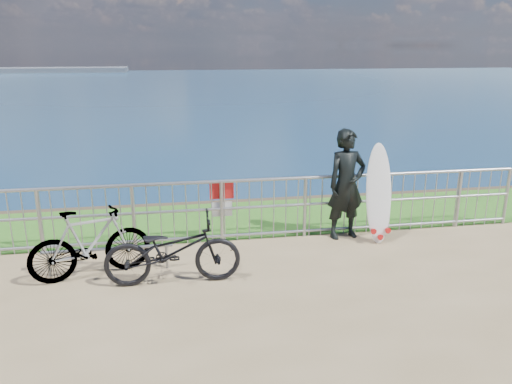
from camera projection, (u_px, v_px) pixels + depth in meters
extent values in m
plane|color=#2B6A1D|center=(241.00, 219.00, 9.97)|extent=(120.00, 120.00, 0.00)
cube|color=brown|center=(235.00, 302.00, 11.82)|extent=(120.00, 0.30, 5.00)
plane|color=navy|center=(177.00, 92.00, 93.95)|extent=(260.00, 260.00, 0.00)
cube|color=#565E68|center=(15.00, 70.00, 159.46)|extent=(70.00, 12.00, 1.50)
cylinder|color=#989BA0|center=(250.00, 180.00, 8.63)|extent=(10.00, 0.06, 0.06)
cylinder|color=#989BA0|center=(250.00, 207.00, 8.76)|extent=(10.00, 0.05, 0.05)
cylinder|color=#989BA0|center=(250.00, 234.00, 8.91)|extent=(10.00, 0.05, 0.05)
cylinder|color=#989BA0|center=(40.00, 222.00, 8.22)|extent=(0.06, 0.06, 1.10)
cylinder|color=#989BA0|center=(134.00, 217.00, 8.46)|extent=(0.06, 0.06, 1.10)
cylinder|color=#989BA0|center=(222.00, 212.00, 8.70)|extent=(0.06, 0.06, 1.10)
cylinder|color=#989BA0|center=(305.00, 207.00, 8.94)|extent=(0.06, 0.06, 1.10)
cylinder|color=#989BA0|center=(384.00, 203.00, 9.18)|extent=(0.06, 0.06, 1.10)
cylinder|color=#989BA0|center=(459.00, 199.00, 9.42)|extent=(0.06, 0.06, 1.10)
cylinder|color=#989BA0|center=(506.00, 196.00, 9.59)|extent=(0.06, 0.06, 1.10)
cube|color=red|center=(222.00, 190.00, 8.65)|extent=(0.42, 0.02, 0.30)
cube|color=white|center=(222.00, 191.00, 8.65)|extent=(0.38, 0.01, 0.08)
cube|color=white|center=(222.00, 209.00, 8.75)|extent=(0.36, 0.02, 0.26)
imported|color=black|center=(346.00, 185.00, 8.79)|extent=(0.79, 0.59, 1.97)
ellipsoid|color=silver|center=(379.00, 193.00, 8.66)|extent=(0.48, 0.43, 1.75)
cone|color=red|center=(372.00, 230.00, 8.70)|extent=(0.10, 0.19, 0.10)
cone|color=red|center=(386.00, 229.00, 8.75)|extent=(0.10, 0.19, 0.10)
cone|color=red|center=(378.00, 235.00, 8.76)|extent=(0.10, 0.19, 0.10)
imported|color=black|center=(173.00, 250.00, 7.17)|extent=(1.96, 0.71, 1.02)
imported|color=black|center=(90.00, 243.00, 7.37)|extent=(1.84, 1.00, 1.07)
cylinder|color=#989BA0|center=(108.00, 249.00, 7.55)|extent=(1.94, 0.05, 0.05)
cylinder|color=#989BA0|center=(49.00, 264.00, 7.47)|extent=(0.04, 0.04, 0.38)
cylinder|color=#989BA0|center=(167.00, 256.00, 7.75)|extent=(0.04, 0.04, 0.38)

